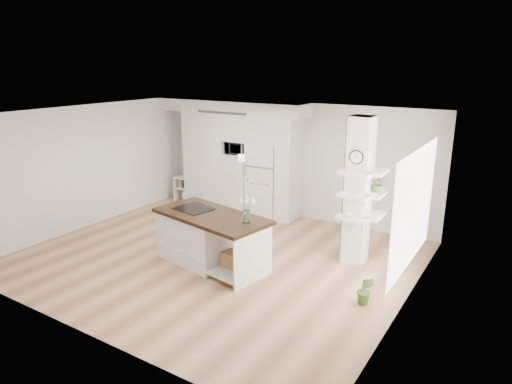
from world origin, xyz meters
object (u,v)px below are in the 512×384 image
refrigerator (265,179)px  kitchen_island (203,235)px  floor_plant_a (366,290)px  bookshelf (186,190)px

refrigerator → kitchen_island: refrigerator is taller
floor_plant_a → refrigerator: bearing=140.6°
bookshelf → floor_plant_a: size_ratio=1.33×
refrigerator → bookshelf: (-2.37, -0.18, -0.59)m
kitchen_island → floor_plant_a: bearing=11.3°
refrigerator → kitchen_island: bearing=-81.6°
refrigerator → bookshelf: refrigerator is taller
kitchen_island → refrigerator: bearing=108.7°
kitchen_island → floor_plant_a: size_ratio=4.76×
refrigerator → floor_plant_a: size_ratio=3.60×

